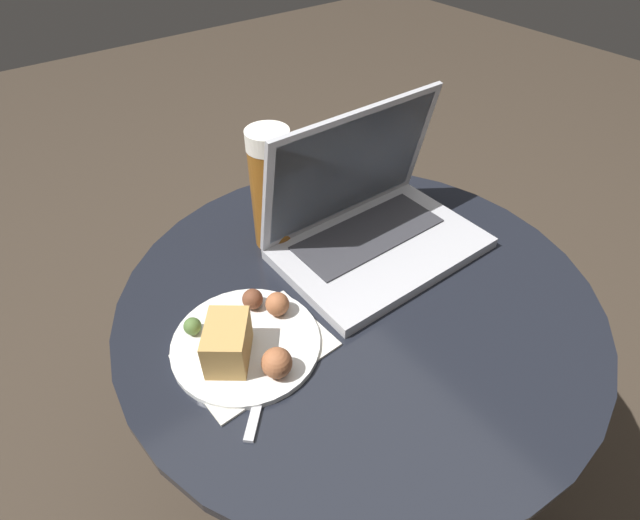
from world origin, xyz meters
name	(u,v)px	position (x,y,z in m)	size (l,w,h in m)	color
ground_plane	(346,463)	(0.00, 0.00, 0.00)	(6.00, 6.00, 0.00)	#382D23
table	(354,348)	(0.00, 0.00, 0.41)	(0.73, 0.73, 0.54)	#515156
napkin	(256,350)	(-0.18, 0.00, 0.54)	(0.20, 0.14, 0.00)	silver
laptop	(371,221)	(0.09, 0.08, 0.58)	(0.33, 0.22, 0.23)	#B2B2B7
beer_glass	(271,190)	(-0.03, 0.18, 0.64)	(0.07, 0.07, 0.21)	brown
snack_plate	(244,340)	(-0.19, 0.01, 0.55)	(0.20, 0.20, 0.07)	silver
fork	(266,371)	(-0.19, -0.04, 0.54)	(0.13, 0.14, 0.00)	silver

